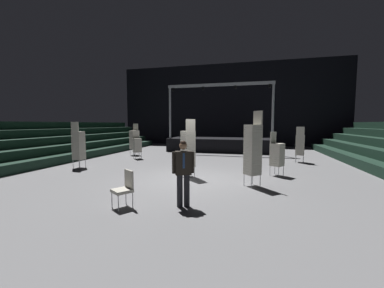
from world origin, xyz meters
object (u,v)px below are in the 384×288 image
chair_stack_mid_left (277,154)px  man_with_tie (183,170)px  chair_stack_mid_centre (300,145)px  chair_stack_rear_left (137,145)px  stage_riser (221,144)px  chair_stack_rear_right (188,148)px  chair_stack_front_left (253,149)px  loose_chair_near_man (125,187)px  chair_stack_front_right (78,145)px  chair_stack_mid_right (134,139)px

chair_stack_mid_left → man_with_tie: bearing=3.7°
chair_stack_mid_centre → chair_stack_rear_left: 9.39m
stage_riser → chair_stack_rear_left: 6.88m
chair_stack_rear_right → chair_stack_rear_left: bearing=90.2°
man_with_tie → stage_riser: bearing=-110.8°
chair_stack_front_left → chair_stack_rear_right: size_ratio=1.11×
loose_chair_near_man → chair_stack_front_left: bearing=-103.4°
man_with_tie → chair_stack_mid_centre: bearing=-141.1°
chair_stack_front_right → chair_stack_mid_left: bearing=5.3°
chair_stack_rear_left → chair_stack_rear_right: 5.83m
chair_stack_front_right → chair_stack_mid_right: chair_stack_front_right is taller
chair_stack_rear_left → man_with_tie: bearing=79.9°
stage_riser → chair_stack_mid_left: (3.36, -8.11, 0.32)m
chair_stack_rear_left → stage_riser: bearing=-174.8°
chair_stack_rear_left → loose_chair_near_man: chair_stack_rear_left is taller
loose_chair_near_man → man_with_tie: bearing=-130.5°
man_with_tie → chair_stack_front_left: bearing=-148.3°
chair_stack_front_left → loose_chair_near_man: bearing=92.2°
stage_riser → chair_stack_rear_left: (-4.40, -5.28, 0.28)m
chair_stack_front_left → chair_stack_mid_right: (-7.81, 6.29, -0.21)m
stage_riser → chair_stack_rear_right: 9.24m
chair_stack_rear_right → loose_chair_near_man: chair_stack_rear_right is taller
chair_stack_mid_left → chair_stack_rear_right: bearing=-37.5°
chair_stack_front_right → chair_stack_mid_left: 9.09m
chair_stack_rear_left → chair_stack_front_left: bearing=99.9°
chair_stack_mid_right → loose_chair_near_man: 10.32m
chair_stack_mid_left → loose_chair_near_man: (-4.12, -4.84, -0.37)m
chair_stack_front_right → stage_riser: bearing=58.4°
stage_riser → chair_stack_mid_centre: stage_riser is taller
chair_stack_front_left → chair_stack_mid_centre: chair_stack_front_left is taller
stage_riser → loose_chair_near_man: size_ratio=8.40×
stage_riser → chair_stack_rear_left: bearing=-129.8°
man_with_tie → chair_stack_mid_right: chair_stack_mid_right is taller
chair_stack_mid_centre → loose_chair_near_man: size_ratio=2.08×
chair_stack_mid_left → chair_stack_mid_centre: chair_stack_mid_centre is taller
man_with_tie → chair_stack_front_left: (1.71, 2.50, 0.31)m
chair_stack_front_left → chair_stack_rear_right: chair_stack_front_left is taller
stage_riser → chair_stack_front_left: stage_riser is taller
stage_riser → chair_stack_front_right: 10.41m
chair_stack_front_left → chair_stack_mid_centre: size_ratio=1.30×
chair_stack_mid_left → chair_stack_rear_right: size_ratio=0.78×
chair_stack_front_right → chair_stack_mid_centre: (10.65, 4.42, -0.13)m
stage_riser → man_with_tie: stage_riser is taller
chair_stack_mid_centre → loose_chair_near_man: bearing=-109.8°
chair_stack_front_left → chair_stack_rear_left: chair_stack_front_left is taller
stage_riser → chair_stack_mid_right: size_ratio=3.72×
chair_stack_rear_left → loose_chair_near_man: (3.65, -7.68, -0.33)m
chair_stack_mid_centre → chair_stack_rear_right: (-5.04, -4.95, 0.17)m
chair_stack_front_right → chair_stack_mid_centre: chair_stack_front_right is taller
chair_stack_mid_left → loose_chair_near_man: bearing=-5.6°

